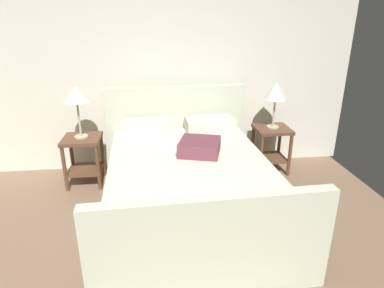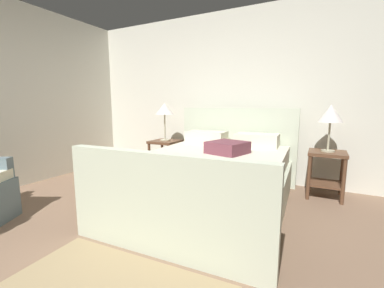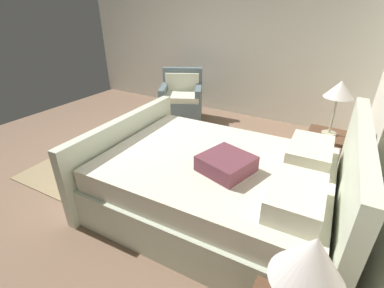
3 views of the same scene
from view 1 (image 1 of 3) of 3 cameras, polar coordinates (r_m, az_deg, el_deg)
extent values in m
cube|color=silver|center=(4.37, -6.18, 12.80)|extent=(5.16, 0.12, 2.64)
cube|color=beige|center=(3.44, -0.55, -9.17)|extent=(1.72, 2.17, 0.40)
cube|color=beige|center=(4.29, -2.74, 2.47)|extent=(1.75, 0.17, 1.14)
cube|color=beige|center=(2.43, 3.46, -17.66)|extent=(1.75, 0.17, 0.83)
cube|color=silver|center=(3.30, -0.57, -4.51)|extent=(1.63, 2.11, 0.22)
cube|color=beige|center=(3.91, -7.58, 2.63)|extent=(0.57, 0.38, 0.18)
cube|color=silver|center=(4.00, 3.00, 3.17)|extent=(0.57, 0.38, 0.18)
cube|color=brown|center=(3.39, 1.35, -0.47)|extent=(0.49, 0.49, 0.14)
cube|color=brown|center=(4.41, 13.72, 2.52)|extent=(0.44, 0.44, 0.04)
cube|color=brown|center=(4.54, 13.29, -2.27)|extent=(0.40, 0.40, 0.02)
cylinder|color=brown|center=(4.28, 11.83, -2.17)|extent=(0.04, 0.04, 0.56)
cylinder|color=brown|center=(4.41, 16.53, -1.90)|extent=(0.04, 0.04, 0.56)
cylinder|color=brown|center=(4.62, 10.41, -0.34)|extent=(0.04, 0.04, 0.56)
cylinder|color=brown|center=(4.74, 14.81, -0.14)|extent=(0.04, 0.04, 0.56)
cylinder|color=#B7B293|center=(4.40, 13.75, 2.89)|extent=(0.16, 0.16, 0.02)
cylinder|color=#B7B293|center=(4.34, 13.96, 5.22)|extent=(0.02, 0.02, 0.35)
cone|color=silver|center=(4.28, 14.30, 8.91)|extent=(0.29, 0.29, 0.22)
cube|color=brown|center=(4.14, -18.53, 0.83)|extent=(0.44, 0.44, 0.04)
cube|color=brown|center=(4.29, -17.92, -4.20)|extent=(0.40, 0.40, 0.02)
cylinder|color=brown|center=(4.12, -21.13, -4.11)|extent=(0.04, 0.04, 0.56)
cylinder|color=brown|center=(4.04, -15.91, -3.97)|extent=(0.04, 0.04, 0.56)
cylinder|color=brown|center=(4.46, -20.02, -2.06)|extent=(0.04, 0.04, 0.56)
cylinder|color=brown|center=(4.39, -15.19, -1.90)|extent=(0.04, 0.04, 0.56)
cylinder|color=#B7B293|center=(4.13, -18.58, 1.22)|extent=(0.16, 0.16, 0.02)
cylinder|color=#B7B293|center=(4.07, -18.92, 4.09)|extent=(0.02, 0.02, 0.41)
cone|color=silver|center=(4.00, -19.42, 8.15)|extent=(0.31, 0.31, 0.18)
camera|label=2|loc=(1.63, 62.68, -18.60)|focal=23.74mm
camera|label=3|loc=(4.52, 25.61, 18.81)|focal=25.20mm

